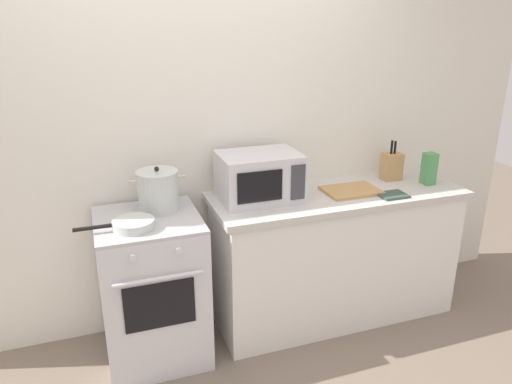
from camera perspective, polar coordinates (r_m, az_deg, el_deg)
back_wall at (r=3.25m, az=-2.46°, el=6.22°), size 4.40×0.10×2.50m
lower_cabinet_right at (r=3.45m, az=9.13°, el=-7.55°), size 1.64×0.56×0.88m
countertop_right at (r=3.27m, az=9.57°, el=-0.38°), size 1.70×0.60×0.04m
stove at (r=3.09m, az=-11.97°, el=-10.89°), size 0.60×0.64×0.92m
stock_pot at (r=2.95m, az=-11.36°, el=0.16°), size 0.33×0.25×0.27m
frying_pan at (r=2.75m, az=-14.27°, el=-3.67°), size 0.43×0.23×0.05m
microwave at (r=3.05m, az=0.38°, el=1.81°), size 0.50×0.37×0.30m
cutting_board at (r=3.28m, az=11.04°, el=0.17°), size 0.36×0.26×0.02m
knife_block at (r=3.58m, az=15.56°, el=2.92°), size 0.13×0.10×0.28m
pasta_box at (r=3.55m, az=19.56°, el=2.58°), size 0.08×0.08×0.22m
oven_mitt at (r=3.27m, az=15.66°, el=-0.35°), size 0.18×0.14×0.02m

